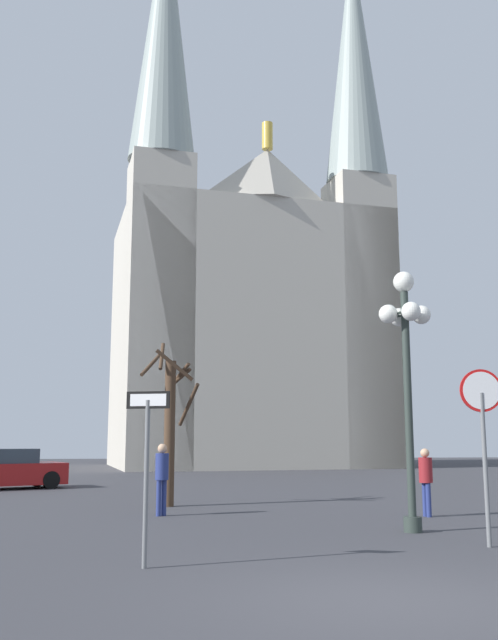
% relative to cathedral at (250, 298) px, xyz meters
% --- Properties ---
extents(ground_plane, '(120.00, 120.00, 0.00)m').
position_rel_cathedral_xyz_m(ground_plane, '(-3.53, -38.54, -11.32)').
color(ground_plane, '#38383D').
extents(cathedral, '(18.94, 14.97, 38.41)m').
position_rel_cathedral_xyz_m(cathedral, '(0.00, 0.00, 0.00)').
color(cathedral, '#BCB5A5').
rests_on(cathedral, ground).
extents(stop_sign, '(0.75, 0.12, 3.01)m').
position_rel_cathedral_xyz_m(stop_sign, '(-0.56, -34.89, -9.22)').
color(stop_sign, slate).
rests_on(stop_sign, ground).
extents(one_way_arrow_sign, '(0.63, 0.27, 2.49)m').
position_rel_cathedral_xyz_m(one_way_arrow_sign, '(-6.31, -36.12, -9.74)').
color(one_way_arrow_sign, slate).
rests_on(one_way_arrow_sign, ground).
extents(street_lamp, '(1.10, 1.10, 5.24)m').
position_rel_cathedral_xyz_m(street_lamp, '(-1.15, -32.88, -7.71)').
color(street_lamp, '#2D3833').
rests_on(street_lamp, ground).
extents(bare_tree, '(1.66, 1.49, 4.50)m').
position_rel_cathedral_xyz_m(bare_tree, '(-5.80, -26.86, -9.06)').
color(bare_tree, '#473323').
rests_on(bare_tree, ground).
extents(parked_car_near_red, '(4.39, 3.39, 1.45)m').
position_rel_cathedral_xyz_m(parked_car_near_red, '(-11.60, -19.30, -10.63)').
color(parked_car_near_red, maroon).
rests_on(parked_car_near_red, ground).
extents(pedestrian_walking, '(0.32, 0.32, 1.69)m').
position_rel_cathedral_xyz_m(pedestrian_walking, '(-6.02, -29.23, -10.30)').
color(pedestrian_walking, navy).
rests_on(pedestrian_walking, ground).
extents(pedestrian_standing, '(0.32, 0.32, 1.58)m').
position_rel_cathedral_xyz_m(pedestrian_standing, '(0.19, -30.23, -10.37)').
color(pedestrian_standing, navy).
rests_on(pedestrian_standing, ground).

